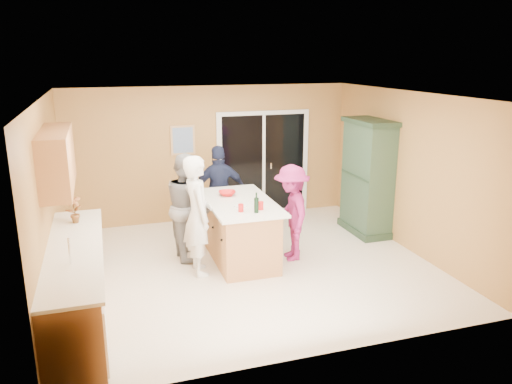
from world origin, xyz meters
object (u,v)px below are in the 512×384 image
object	(u,v)px
kitchen_island	(240,232)
woman_grey	(188,206)
green_hutch	(367,179)
woman_navy	(220,192)
woman_magenta	(292,213)
woman_white	(198,216)

from	to	relation	value
kitchen_island	woman_grey	bearing A→B (deg)	153.93
woman_grey	green_hutch	bearing A→B (deg)	-90.40
woman_grey	woman_navy	world-z (taller)	woman_grey
green_hutch	woman_grey	world-z (taller)	green_hutch
green_hutch	woman_navy	bearing A→B (deg)	167.62
woman_grey	woman_magenta	world-z (taller)	woman_grey
green_hutch	woman_white	distance (m)	3.37
woman_grey	woman_magenta	bearing A→B (deg)	-114.23
woman_white	woman_grey	bearing A→B (deg)	1.13
green_hutch	woman_grey	size ratio (longest dim) A/B	1.22
kitchen_island	woman_magenta	distance (m)	0.87
woman_navy	woman_magenta	world-z (taller)	woman_navy
woman_white	woman_magenta	xyz separation A→B (m)	(1.50, 0.09, -0.13)
woman_grey	woman_magenta	size ratio (longest dim) A/B	1.11
kitchen_island	woman_white	size ratio (longest dim) A/B	1.04
green_hutch	woman_navy	world-z (taller)	green_hutch
woman_magenta	kitchen_island	bearing A→B (deg)	-98.41
woman_magenta	green_hutch	bearing A→B (deg)	119.97
kitchen_island	green_hutch	size ratio (longest dim) A/B	0.89
green_hutch	woman_grey	bearing A→B (deg)	-176.92
woman_navy	woman_grey	bearing A→B (deg)	49.64
green_hutch	woman_grey	xyz separation A→B (m)	(-3.29, -0.18, -0.16)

